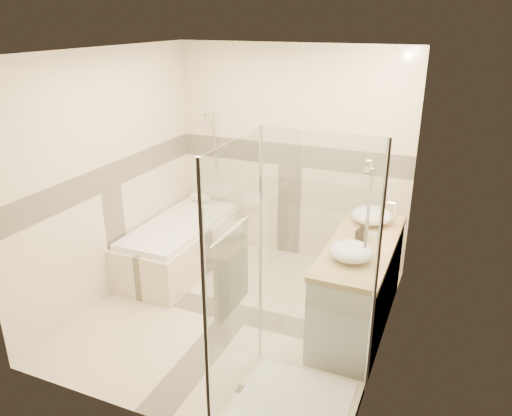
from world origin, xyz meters
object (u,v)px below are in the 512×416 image
at_px(bathtub, 181,242).
at_px(amenity_bottle_b, 363,231).
at_px(shower_enclosure, 282,347).
at_px(amenity_bottle_a, 361,233).
at_px(vessel_sink_far, 352,251).
at_px(vessel_sink_near, 372,215).
at_px(vanity, 359,284).

distance_m(bathtub, amenity_bottle_b, 2.23).
height_order(shower_enclosure, amenity_bottle_b, shower_enclosure).
height_order(amenity_bottle_a, amenity_bottle_b, amenity_bottle_a).
bearing_deg(shower_enclosure, vessel_sink_far, 73.28).
relative_size(shower_enclosure, vessel_sink_near, 5.13).
relative_size(vessel_sink_near, amenity_bottle_a, 2.24).
xyz_separation_m(bathtub, vessel_sink_far, (2.13, -0.71, 0.62)).
distance_m(bathtub, shower_enclosure, 2.47).
xyz_separation_m(bathtub, vanity, (2.15, -0.35, 0.12)).
bearing_deg(amenity_bottle_a, vessel_sink_far, -90.00).
bearing_deg(vessel_sink_far, bathtub, 161.50).
bearing_deg(amenity_bottle_a, shower_enclosure, -102.09).
relative_size(bathtub, vanity, 1.05).
distance_m(shower_enclosure, amenity_bottle_a, 1.37).
bearing_deg(amenity_bottle_b, bathtub, 173.48).
relative_size(vessel_sink_near, amenity_bottle_b, 2.99).
relative_size(vessel_sink_near, vessel_sink_far, 1.07).
distance_m(vessel_sink_far, amenity_bottle_a, 0.37).
bearing_deg(shower_enclosure, vessel_sink_near, 81.24).
height_order(vessel_sink_far, amenity_bottle_a, amenity_bottle_a).
bearing_deg(amenity_bottle_b, vessel_sink_near, 90.00).
xyz_separation_m(amenity_bottle_a, amenity_bottle_b, (0.00, 0.10, -0.02)).
bearing_deg(amenity_bottle_b, shower_enclosure, -101.20).
relative_size(bathtub, vessel_sink_far, 4.57).
xyz_separation_m(bathtub, vessel_sink_near, (2.13, 0.15, 0.62)).
height_order(vessel_sink_near, vessel_sink_far, vessel_sink_near).
height_order(vanity, vessel_sink_far, vessel_sink_far).
bearing_deg(vessel_sink_near, vanity, -87.71).
height_order(shower_enclosure, amenity_bottle_a, shower_enclosure).
relative_size(shower_enclosure, amenity_bottle_b, 15.34).
xyz_separation_m(vessel_sink_near, amenity_bottle_b, (0.00, -0.39, -0.01)).
xyz_separation_m(vanity, amenity_bottle_a, (-0.02, 0.00, 0.51)).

